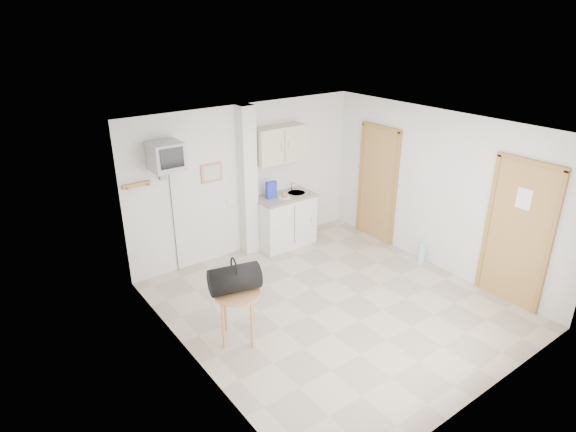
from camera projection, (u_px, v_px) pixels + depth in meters
ground at (334, 305)px, 6.80m from camera, size 4.50×4.50×0.00m
room_envelope at (348, 198)px, 6.39m from camera, size 4.24×4.54×2.55m
kitchenette at (283, 202)px, 8.28m from camera, size 1.03×0.58×2.10m
crt_television at (166, 157)px, 6.74m from camera, size 0.44×0.45×2.15m
round_table at (237, 299)px, 5.87m from camera, size 0.57×0.57×0.68m
duffel_bag at (235, 279)px, 5.79m from camera, size 0.67×0.47×0.45m
water_bottle at (421, 254)px, 7.89m from camera, size 0.12×0.12×0.35m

